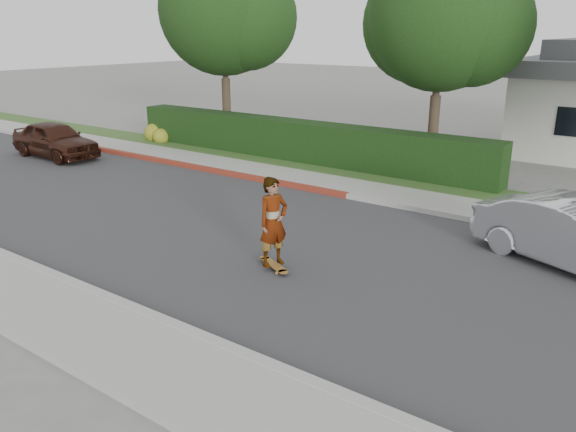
# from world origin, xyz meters

# --- Properties ---
(ground) EXTENTS (120.00, 120.00, 0.00)m
(ground) POSITION_xyz_m (0.00, 0.00, 0.00)
(ground) COLOR slate
(ground) RESTS_ON ground
(road) EXTENTS (60.00, 8.00, 0.01)m
(road) POSITION_xyz_m (0.00, 0.00, 0.01)
(road) COLOR #2D2D30
(road) RESTS_ON ground
(curb_near) EXTENTS (60.00, 0.20, 0.15)m
(curb_near) POSITION_xyz_m (0.00, -4.10, 0.07)
(curb_near) COLOR #9E9E99
(curb_near) RESTS_ON ground
(sidewalk_near) EXTENTS (60.00, 1.60, 0.12)m
(sidewalk_near) POSITION_xyz_m (0.00, -5.00, 0.06)
(sidewalk_near) COLOR gray
(sidewalk_near) RESTS_ON ground
(curb_far) EXTENTS (60.00, 0.20, 0.15)m
(curb_far) POSITION_xyz_m (0.00, 4.10, 0.07)
(curb_far) COLOR #9E9E99
(curb_far) RESTS_ON ground
(curb_red_section) EXTENTS (12.00, 0.21, 0.15)m
(curb_red_section) POSITION_xyz_m (-5.00, 4.10, 0.08)
(curb_red_section) COLOR maroon
(curb_red_section) RESTS_ON ground
(sidewalk_far) EXTENTS (60.00, 1.60, 0.12)m
(sidewalk_far) POSITION_xyz_m (0.00, 5.00, 0.06)
(sidewalk_far) COLOR gray
(sidewalk_far) RESTS_ON ground
(planting_strip) EXTENTS (60.00, 1.60, 0.10)m
(planting_strip) POSITION_xyz_m (0.00, 6.60, 0.05)
(planting_strip) COLOR #2D4C1E
(planting_strip) RESTS_ON ground
(hedge) EXTENTS (15.00, 1.00, 1.50)m
(hedge) POSITION_xyz_m (-3.00, 7.20, 0.75)
(hedge) COLOR black
(hedge) RESTS_ON ground
(flowering_shrub) EXTENTS (1.40, 1.00, 0.90)m
(flowering_shrub) POSITION_xyz_m (-10.01, 6.74, 0.33)
(flowering_shrub) COLOR #2D4C19
(flowering_shrub) RESTS_ON ground
(tree_left) EXTENTS (5.99, 5.21, 8.00)m
(tree_left) POSITION_xyz_m (-7.51, 8.69, 5.26)
(tree_left) COLOR #33261C
(tree_left) RESTS_ON ground
(tree_center) EXTENTS (5.66, 4.84, 7.44)m
(tree_center) POSITION_xyz_m (1.49, 9.19, 4.90)
(tree_center) COLOR #33261C
(tree_center) RESTS_ON ground
(skateboard) EXTENTS (1.01, 0.61, 0.09)m
(skateboard) POSITION_xyz_m (2.31, -1.19, 0.09)
(skateboard) COLOR #CE8338
(skateboard) RESTS_ON ground
(skateboarder) EXTENTS (0.60, 0.76, 1.82)m
(skateboarder) POSITION_xyz_m (2.31, -1.19, 1.01)
(skateboarder) COLOR white
(skateboarder) RESTS_ON skateboard
(car_maroon) EXTENTS (4.04, 1.72, 1.36)m
(car_maroon) POSITION_xyz_m (-10.81, 2.43, 0.68)
(car_maroon) COLOR #351911
(car_maroon) RESTS_ON ground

